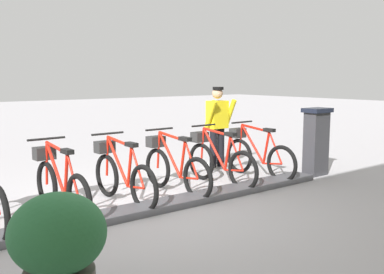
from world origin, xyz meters
name	(u,v)px	position (x,y,z in m)	size (l,w,h in m)	color
ground_plane	(156,210)	(0.00, 0.00, 0.00)	(60.00, 60.00, 0.00)	#B3B0B5
dock_rail_base	(156,206)	(0.00, 0.00, 0.05)	(0.44, 6.47, 0.10)	#47474C
payment_kiosk	(316,140)	(0.05, -3.64, 0.67)	(0.36, 0.52, 1.28)	#38383D
bike_docked_0	(257,154)	(0.62, -2.63, 0.43)	(1.72, 0.54, 1.02)	black
bike_docked_1	(218,160)	(0.62, -1.69, 0.43)	(1.72, 0.54, 1.02)	black
bike_docked_2	(174,167)	(0.62, -0.74, 0.43)	(1.72, 0.54, 1.02)	black
bike_docked_3	(122,174)	(0.62, 0.20, 0.43)	(1.72, 0.54, 1.02)	black
bike_docked_4	(59,184)	(0.62, 1.15, 0.43)	(1.72, 0.54, 1.02)	black
worker_near_rack	(217,124)	(1.71, -2.60, 0.91)	(0.46, 0.62, 1.66)	white
planter_bush	(58,247)	(-1.83, 2.09, 0.54)	(0.76, 0.76, 0.97)	#59544C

